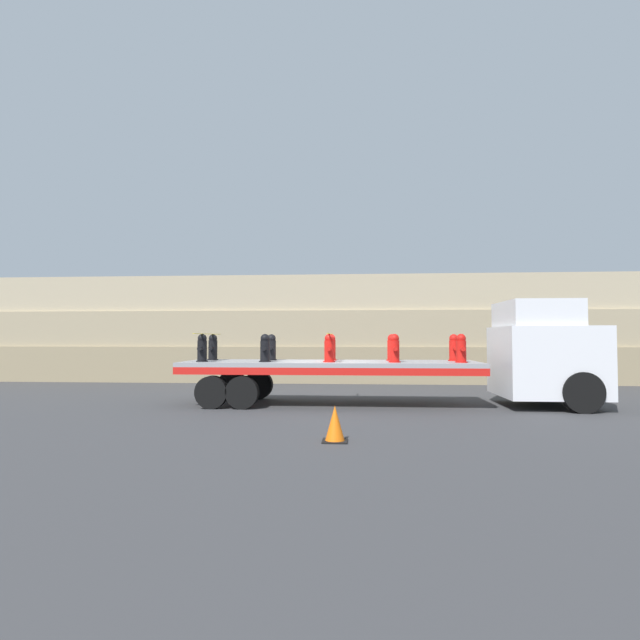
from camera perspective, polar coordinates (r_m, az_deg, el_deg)
ground_plane at (r=14.69m, az=1.18°, el=-9.62°), size 120.00×120.00×0.00m
rock_cliff at (r=22.70m, az=2.30°, el=-1.05°), size 60.00×3.30×4.68m
truck_cab at (r=15.51m, az=24.62°, el=-3.42°), size 2.61×2.72×2.97m
flatbed_trailer at (r=14.65m, az=-1.63°, el=-5.76°), size 8.50×2.52×1.25m
fire_hydrant_black_near_0 at (r=14.71m, az=-13.32°, el=-3.17°), size 0.34×0.56×0.80m
fire_hydrant_black_far_0 at (r=15.72m, az=-12.14°, el=-3.10°), size 0.34×0.56×0.80m
fire_hydrant_black_near_1 at (r=14.26m, az=-6.30°, el=-3.24°), size 0.34×0.56×0.80m
fire_hydrant_black_far_1 at (r=15.30m, az=-5.57°, el=-3.17°), size 0.34×0.56×0.80m
fire_hydrant_red_near_2 at (r=14.04m, az=1.05°, el=-3.27°), size 0.34×0.56×0.80m
fire_hydrant_red_far_2 at (r=15.10m, az=1.28°, el=-3.19°), size 0.34×0.56×0.80m
fire_hydrant_red_near_3 at (r=14.05m, az=8.51°, el=-3.25°), size 0.34×0.56×0.80m
fire_hydrant_red_far_3 at (r=15.11m, az=8.22°, el=-3.17°), size 0.34×0.56×0.80m
fire_hydrant_red_near_4 at (r=14.30m, az=15.83°, el=-3.17°), size 0.34×0.56×0.80m
fire_hydrant_red_far_4 at (r=15.34m, az=15.04°, el=-3.10°), size 0.34×0.56×0.80m
cargo_strap_rear at (r=15.21m, az=-12.70°, el=-1.56°), size 0.05×2.61×0.01m
cargo_strap_middle at (r=14.57m, az=1.17°, el=-1.59°), size 0.05×2.61×0.01m
traffic_cone at (r=9.47m, az=1.72°, el=-11.78°), size 0.47×0.47×0.67m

